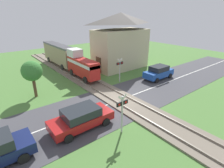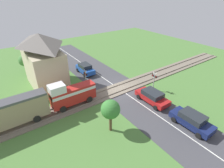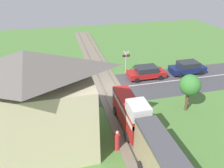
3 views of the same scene
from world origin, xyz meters
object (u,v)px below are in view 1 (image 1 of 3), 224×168
at_px(pedestrian_by_station, 86,67).
at_px(car_near_crossing, 81,118).
at_px(crossing_signal_west_approach, 122,109).
at_px(crossing_signal_east_approach, 120,67).
at_px(train, 66,57).
at_px(car_far_side, 159,72).
at_px(station_building, 120,42).

bearing_deg(pedestrian_by_station, car_near_crossing, -121.77).
distance_m(crossing_signal_west_approach, pedestrian_by_station, 13.19).
bearing_deg(crossing_signal_west_approach, crossing_signal_east_approach, 50.32).
height_order(train, crossing_signal_east_approach, train).
height_order(car_far_side, crossing_signal_west_approach, crossing_signal_west_approach).
bearing_deg(pedestrian_by_station, station_building, -10.64).
bearing_deg(car_near_crossing, crossing_signal_east_approach, 32.89).
bearing_deg(car_near_crossing, train, 69.25).
bearing_deg(crossing_signal_west_approach, station_building, 49.78).
bearing_deg(station_building, car_far_side, -84.24).
bearing_deg(train, pedestrian_by_station, -57.61).
xyz_separation_m(train, station_building, (6.67, -3.39, 1.78)).
height_order(crossing_signal_east_approach, station_building, station_building).
bearing_deg(station_building, crossing_signal_east_approach, -131.11).
distance_m(car_near_crossing, pedestrian_by_station, 12.02).
relative_size(train, crossing_signal_west_approach, 4.95).
xyz_separation_m(crossing_signal_west_approach, pedestrian_by_station, (4.50, 12.35, -1.07)).
height_order(train, car_far_side, train).
height_order(crossing_signal_west_approach, crossing_signal_east_approach, same).
xyz_separation_m(car_near_crossing, crossing_signal_east_approach, (7.76, 5.01, 1.03)).
xyz_separation_m(car_near_crossing, pedestrian_by_station, (6.33, 10.22, -0.04)).
relative_size(car_far_side, crossing_signal_west_approach, 1.40).
height_order(car_far_side, pedestrian_by_station, pedestrian_by_station).
xyz_separation_m(car_far_side, station_building, (-0.64, 6.38, 2.82)).
bearing_deg(crossing_signal_east_approach, station_building, 48.89).
relative_size(train, pedestrian_by_station, 8.52).
height_order(car_far_side, station_building, station_building).
bearing_deg(pedestrian_by_station, crossing_signal_east_approach, -74.68).
bearing_deg(car_near_crossing, pedestrian_by_station, 58.23).
height_order(car_near_crossing, crossing_signal_west_approach, crossing_signal_west_approach).
distance_m(crossing_signal_west_approach, crossing_signal_east_approach, 9.29).
relative_size(car_near_crossing, crossing_signal_west_approach, 1.57).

